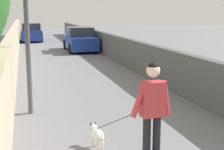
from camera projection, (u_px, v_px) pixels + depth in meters
name	position (u px, v px, depth m)	size (l,w,h in m)	color
ground_plane	(70.00, 65.00, 16.32)	(80.00, 80.00, 0.00)	slate
wall_left	(12.00, 54.00, 13.61)	(48.00, 0.30, 1.70)	tan
fence_right	(133.00, 55.00, 14.94)	(48.00, 0.30, 1.30)	#4C4C4C
lamp_post	(26.00, 4.00, 8.05)	(0.36, 0.36, 3.90)	#4C4C51
person_skateboarder	(152.00, 105.00, 5.40)	(0.26, 0.72, 1.68)	black
dog	(97.00, 134.00, 6.31)	(1.30, 0.84, 1.06)	white
car_near	(80.00, 40.00, 21.81)	(4.19, 1.80, 1.54)	navy
car_far	(31.00, 33.00, 28.81)	(3.90, 1.80, 1.54)	navy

